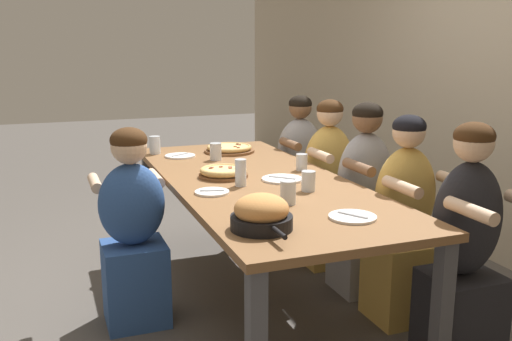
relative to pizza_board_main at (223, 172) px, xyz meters
name	(u,v)px	position (x,y,z in m)	size (l,w,h in m)	color
ground_plane	(256,304)	(0.11, 0.16, -0.81)	(18.00, 18.00, 0.00)	#514C47
dining_table	(256,191)	(0.11, 0.16, -0.10)	(2.42, 0.98, 0.78)	brown
pizza_board_main	(223,172)	(0.00, 0.00, 0.00)	(0.29, 0.29, 0.06)	brown
pizza_board_second	(229,149)	(-0.73, 0.27, 0.00)	(0.36, 0.36, 0.05)	brown
skillet_bowl	(262,214)	(0.97, -0.14, 0.04)	(0.38, 0.27, 0.15)	black
empty_plate_a	(282,179)	(0.19, 0.29, -0.02)	(0.24, 0.24, 0.02)	white
empty_plate_b	(212,192)	(0.33, -0.17, -0.02)	(0.18, 0.18, 0.02)	white
empty_plate_c	(180,156)	(-0.69, -0.10, -0.02)	(0.21, 0.21, 0.02)	white
empty_plate_d	(353,217)	(0.97, 0.30, -0.02)	(0.22, 0.22, 0.02)	white
drinking_glass_a	(302,163)	(0.00, 0.51, 0.01)	(0.07, 0.07, 0.10)	silver
drinking_glass_b	(308,182)	(0.47, 0.33, 0.02)	(0.07, 0.07, 0.11)	silver
drinking_glass_c	(241,173)	(0.24, 0.02, 0.05)	(0.06, 0.06, 0.15)	silver
drinking_glass_d	(155,146)	(-0.85, -0.24, 0.03)	(0.08, 0.08, 0.13)	silver
drinking_glass_e	(288,194)	(0.66, 0.12, 0.02)	(0.08, 0.08, 0.12)	silver
drinking_glass_f	(216,152)	(-0.49, 0.10, 0.02)	(0.08, 0.08, 0.11)	silver
diner_far_left	(299,177)	(-0.82, 0.87, -0.29)	(0.51, 0.40, 1.16)	#99999E
diner_far_midright	(404,230)	(0.57, 0.87, -0.28)	(0.51, 0.40, 1.18)	gold
diner_far_center	(364,207)	(0.14, 0.87, -0.26)	(0.51, 0.40, 1.20)	#99999E
diner_far_right	(465,258)	(1.06, 0.87, -0.26)	(0.51, 0.40, 1.20)	#232328
diner_near_center	(133,236)	(0.08, -0.55, -0.30)	(0.51, 0.40, 1.12)	#2D5193
diner_far_midleft	(328,191)	(-0.34, 0.87, -0.28)	(0.51, 0.40, 1.18)	gold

